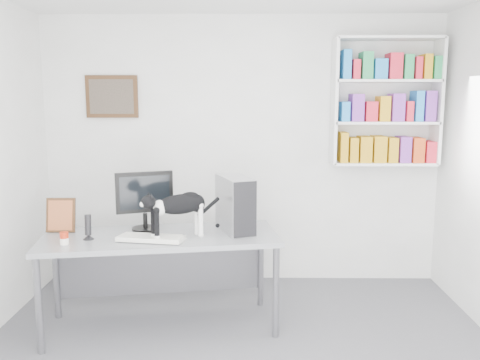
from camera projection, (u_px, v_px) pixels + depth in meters
The scene contains 11 objects.
room at pixel (239, 185), 3.20m from camera, with size 4.01×4.01×2.70m.
bookshelf at pixel (386, 102), 4.93m from camera, with size 1.03×0.28×1.24m, color silver.
wall_art at pixel (112, 97), 5.07m from camera, with size 0.52×0.04×0.42m, color #462E16.
desk at pixel (161, 281), 4.18m from camera, with size 1.90×0.74×0.79m, color gray.
monitor at pixel (145, 200), 4.24m from camera, with size 0.47×0.23×0.51m, color black.
keyboard at pixel (151, 238), 3.96m from camera, with size 0.51×0.20×0.04m, color silver.
pc_tower at pixel (235, 204), 4.21m from camera, with size 0.20×0.46×0.46m, color #ACADB1.
speaker at pixel (88, 227), 3.98m from camera, with size 0.09×0.09×0.21m, color black.
leaning_print at pixel (61, 214), 4.19m from camera, with size 0.24×0.10×0.29m, color #462E16.
soup_can at pixel (64, 238), 3.85m from camera, with size 0.06×0.06×0.10m, color red.
cat at pixel (179, 216), 3.99m from camera, with size 0.60×0.16×0.37m, color black, non-canonical shape.
Camera 1 is at (0.04, -3.15, 1.90)m, focal length 38.00 mm.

